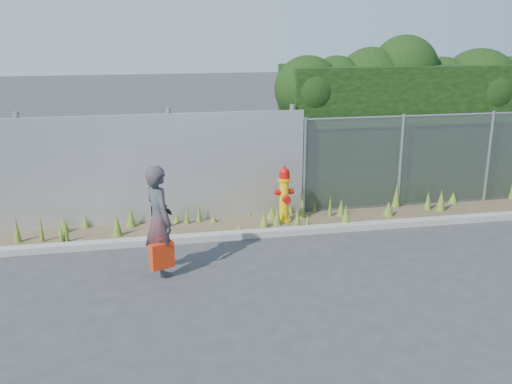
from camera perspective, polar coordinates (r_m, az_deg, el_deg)
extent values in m
plane|color=#343437|center=(9.23, 3.58, -8.28)|extent=(80.00, 80.00, 0.00)
cube|color=gray|center=(10.82, 1.14, -4.10)|extent=(16.00, 0.22, 0.12)
cube|color=#4E3F2D|center=(11.39, 0.49, -3.33)|extent=(16.00, 1.20, 0.01)
cone|color=#46661E|center=(11.05, -13.73, -3.30)|extent=(0.19, 0.19, 0.43)
cone|color=#46661E|center=(11.18, 0.86, -3.02)|extent=(0.16, 0.16, 0.27)
cone|color=#46661E|center=(12.22, 5.86, -1.49)|extent=(0.09, 0.09, 0.23)
cone|color=#46661E|center=(11.15, -20.69, -3.45)|extent=(0.09, 0.09, 0.53)
cone|color=#46661E|center=(12.00, 8.50, -1.60)|extent=(0.18, 0.18, 0.36)
cone|color=#46661E|center=(11.29, -22.81, -3.51)|extent=(0.14, 0.14, 0.51)
cone|color=#46661E|center=(10.97, -18.91, -4.01)|extent=(0.10, 0.10, 0.38)
cone|color=#46661E|center=(11.33, -8.87, -2.44)|extent=(0.10, 0.10, 0.46)
cone|color=#46661E|center=(12.80, 13.86, -0.37)|extent=(0.18, 0.18, 0.53)
cone|color=#46661E|center=(11.54, -18.67, -3.23)|extent=(0.24, 0.24, 0.29)
cone|color=#46661E|center=(11.53, -4.26, -2.65)|extent=(0.14, 0.14, 0.19)
cone|color=#46661E|center=(11.16, 4.15, -2.70)|extent=(0.16, 0.16, 0.42)
cone|color=#46661E|center=(11.35, 8.98, -2.44)|extent=(0.22, 0.22, 0.45)
cone|color=#46661E|center=(11.72, 1.62, -2.15)|extent=(0.23, 0.23, 0.25)
cone|color=#46661E|center=(11.34, 2.14, -2.51)|extent=(0.18, 0.18, 0.36)
cone|color=#46661E|center=(12.00, 3.46, -1.84)|extent=(0.16, 0.16, 0.20)
cone|color=#46661E|center=(11.48, -6.90, -2.34)|extent=(0.12, 0.12, 0.37)
cone|color=#46661E|center=(10.90, -1.69, -3.78)|extent=(0.23, 0.23, 0.19)
cone|color=#46661E|center=(11.22, 0.79, -2.81)|extent=(0.18, 0.18, 0.32)
cone|color=#46661E|center=(11.22, 5.16, -3.00)|extent=(0.13, 0.13, 0.27)
cone|color=#46661E|center=(12.17, 13.11, -1.71)|extent=(0.23, 0.23, 0.31)
cone|color=#46661E|center=(11.55, -5.73, -2.08)|extent=(0.11, 0.11, 0.41)
cone|color=#46661E|center=(11.75, 4.68, -1.46)|extent=(0.12, 0.12, 0.52)
cone|color=#46661E|center=(11.87, -0.64, -1.72)|extent=(0.11, 0.11, 0.32)
cone|color=#46661E|center=(12.83, 16.82, -0.83)|extent=(0.16, 0.16, 0.42)
cone|color=#46661E|center=(13.47, 19.11, -0.57)|extent=(0.21, 0.21, 0.26)
cone|color=#46661E|center=(11.49, -12.41, -2.52)|extent=(0.20, 0.20, 0.40)
cone|color=#46661E|center=(11.59, -7.95, -2.70)|extent=(0.15, 0.15, 0.18)
cone|color=#46661E|center=(11.93, 7.42, -1.44)|extent=(0.08, 0.08, 0.45)
cone|color=#46661E|center=(11.67, -16.68, -2.96)|extent=(0.15, 0.15, 0.24)
cone|color=#46661E|center=(12.79, 18.02, -0.85)|extent=(0.21, 0.21, 0.47)
cone|color=#46661E|center=(11.93, 2.95, -1.88)|extent=(0.16, 0.16, 0.22)
cone|color=#46661E|center=(10.99, -18.49, -3.79)|extent=(0.11, 0.11, 0.43)
cube|color=#A8AAAF|center=(11.48, -16.24, 1.87)|extent=(8.50, 0.08, 2.20)
cylinder|color=gray|center=(11.76, -22.29, 1.88)|extent=(0.10, 0.10, 2.30)
cylinder|color=gray|center=(11.55, -8.54, 2.69)|extent=(0.10, 0.10, 2.30)
cylinder|color=gray|center=(11.92, 3.56, 3.27)|extent=(0.10, 0.10, 2.30)
cube|color=gray|center=(13.15, 18.39, 3.03)|extent=(6.50, 0.03, 2.00)
cylinder|color=gray|center=(12.97, 18.79, 7.33)|extent=(6.50, 0.04, 0.04)
cylinder|color=gray|center=(11.90, 4.86, 2.60)|extent=(0.07, 0.07, 2.05)
cylinder|color=gray|center=(12.66, 14.26, 2.99)|extent=(0.07, 0.07, 2.05)
cylinder|color=gray|center=(13.69, 22.24, 3.25)|extent=(0.07, 0.07, 2.05)
cube|color=black|center=(14.06, 17.66, 5.99)|extent=(7.30, 1.60, 3.00)
sphere|color=black|center=(12.51, 5.17, 10.22)|extent=(1.43, 1.43, 1.43)
sphere|color=black|center=(12.98, 8.07, 10.51)|extent=(1.31, 1.31, 1.31)
sphere|color=black|center=(13.27, 11.38, 10.81)|extent=(1.51, 1.51, 1.51)
sphere|color=black|center=(13.53, 14.63, 11.83)|extent=(1.50, 1.50, 1.50)
sphere|color=black|center=(14.13, 18.10, 10.03)|extent=(1.34, 1.34, 1.34)
sphere|color=black|center=(14.48, 21.32, 9.63)|extent=(1.84, 1.84, 1.84)
sphere|color=black|center=(14.75, 24.15, 9.17)|extent=(1.61, 1.61, 1.61)
cylinder|color=#E3AF0B|center=(11.60, 2.79, -2.85)|extent=(0.29, 0.29, 0.06)
cylinder|color=#E3AF0B|center=(11.47, 2.82, -0.94)|extent=(0.19, 0.19, 0.87)
cylinder|color=#E3AF0B|center=(11.34, 2.85, 1.27)|extent=(0.25, 0.25, 0.05)
cylinder|color=#B20F0A|center=(11.32, 2.85, 1.62)|extent=(0.22, 0.22, 0.10)
sphere|color=#B20F0A|center=(11.31, 2.86, 1.98)|extent=(0.20, 0.20, 0.20)
cylinder|color=#B20F0A|center=(11.28, 2.87, 2.48)|extent=(0.05, 0.05, 0.05)
cylinder|color=#B20F0A|center=(11.38, 2.13, -0.02)|extent=(0.10, 0.11, 0.11)
cylinder|color=#B20F0A|center=(11.45, 3.53, 0.07)|extent=(0.10, 0.11, 0.11)
cylinder|color=#B20F0A|center=(11.31, 3.00, -0.78)|extent=(0.15, 0.12, 0.15)
imported|color=#0D5158|center=(9.10, -9.67, -2.82)|extent=(0.62, 0.76, 1.78)
cube|color=#B5310A|center=(9.05, -9.38, -6.29)|extent=(0.37, 0.14, 0.41)
cylinder|color=#B5310A|center=(8.95, -9.46, -4.67)|extent=(0.18, 0.02, 0.02)
cube|color=black|center=(9.18, -9.67, -1.84)|extent=(0.23, 0.10, 0.17)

